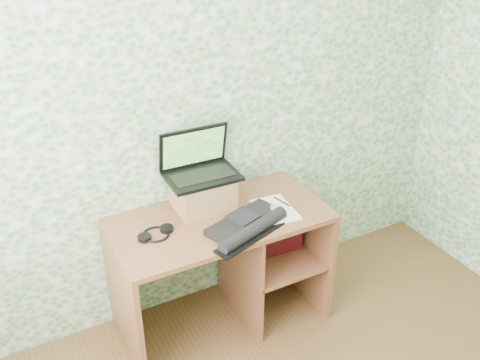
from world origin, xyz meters
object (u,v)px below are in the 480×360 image
desk (231,250)px  keyboard (248,225)px  notepad (275,210)px  riser (203,192)px  laptop (199,165)px

desk → keyboard: keyboard is taller
notepad → riser: bearing=151.3°
laptop → riser: bearing=-89.0°
riser → keyboard: 0.34m
laptop → notepad: laptop is taller
desk → laptop: (-0.11, 0.16, 0.52)m
keyboard → notepad: keyboard is taller
notepad → laptop: bearing=146.6°
riser → keyboard: size_ratio=0.62×
keyboard → riser: bearing=91.4°
keyboard → notepad: (0.22, 0.09, -0.02)m
desk → keyboard: size_ratio=2.37×
riser → keyboard: (0.12, -0.31, -0.07)m
laptop → desk: bearing=-53.7°
notepad → desk: bearing=158.9°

